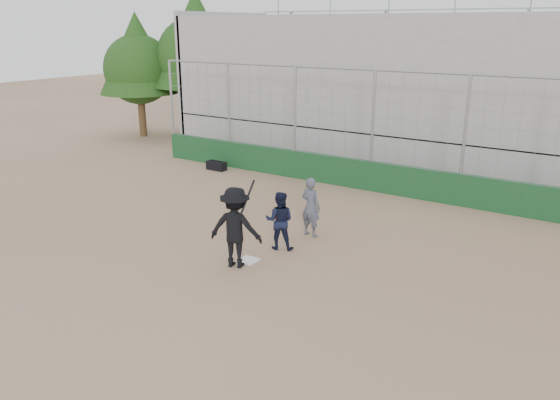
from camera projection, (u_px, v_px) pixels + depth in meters
The scene contains 10 objects.
ground at pixel (248, 261), 13.04m from camera, with size 90.00×90.00×0.00m, color brown.
home_plate at pixel (248, 260), 13.04m from camera, with size 0.44×0.44×0.02m, color white.
backstop at pixel (371, 163), 18.34m from camera, with size 18.10×0.25×4.04m.
bleachers at pixel (424, 89), 21.69m from camera, with size 20.25×6.70×6.98m.
tree_left at pixel (197, 46), 26.18m from camera, with size 4.48×4.48×7.00m.
tree_right at pixel (138, 60), 26.47m from camera, with size 3.84×3.84×6.00m.
batter_at_plate at pixel (235, 227), 12.50m from camera, with size 1.39×1.06×2.04m.
catcher_crouched at pixel (280, 230), 13.58m from camera, with size 0.88×0.79×1.03m.
umpire at pixel (311, 210), 14.40m from camera, with size 0.59×0.39×1.45m, color #444A57.
equipment_bag at pixel (216, 166), 21.15m from camera, with size 0.79×0.34×0.38m.
Camera 1 is at (7.16, -9.62, 5.38)m, focal length 35.00 mm.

